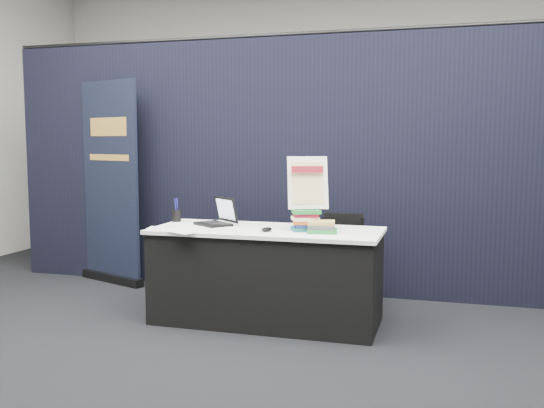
% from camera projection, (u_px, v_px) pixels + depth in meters
% --- Properties ---
extents(floor, '(8.00, 8.00, 0.00)m').
position_uv_depth(floor, '(244.00, 344.00, 4.31)').
color(floor, black).
rests_on(floor, ground).
extents(wall_back, '(8.00, 0.02, 3.50)m').
position_uv_depth(wall_back, '(342.00, 117.00, 7.95)').
color(wall_back, silver).
rests_on(wall_back, floor).
extents(drape_partition, '(6.00, 0.08, 2.40)m').
position_uv_depth(drape_partition, '(299.00, 166.00, 5.71)').
color(drape_partition, black).
rests_on(drape_partition, floor).
extents(display_table, '(1.80, 0.75, 0.75)m').
position_uv_depth(display_table, '(266.00, 275.00, 4.80)').
color(display_table, black).
rests_on(display_table, floor).
extents(laptop, '(0.36, 0.39, 0.23)m').
position_uv_depth(laptop, '(215.00, 218.00, 4.97)').
color(laptop, black).
rests_on(laptop, display_table).
extents(mouse, '(0.10, 0.12, 0.03)m').
position_uv_depth(mouse, '(267.00, 229.00, 4.61)').
color(mouse, black).
rests_on(mouse, display_table).
extents(brochure_left, '(0.30, 0.24, 0.00)m').
position_uv_depth(brochure_left, '(165.00, 228.00, 4.77)').
color(brochure_left, silver).
rests_on(brochure_left, display_table).
extents(brochure_mid, '(0.41, 0.37, 0.00)m').
position_uv_depth(brochure_mid, '(183.00, 230.00, 4.65)').
color(brochure_mid, white).
rests_on(brochure_mid, display_table).
extents(brochure_right, '(0.34, 0.25, 0.00)m').
position_uv_depth(brochure_right, '(216.00, 229.00, 4.75)').
color(brochure_right, silver).
rests_on(brochure_right, display_table).
extents(pen_cup, '(0.09, 0.09, 0.10)m').
position_uv_depth(pen_cup, '(176.00, 216.00, 5.17)').
color(pen_cup, black).
rests_on(pen_cup, display_table).
extents(book_stack_tall, '(0.24, 0.22, 0.16)m').
position_uv_depth(book_stack_tall, '(307.00, 220.00, 4.63)').
color(book_stack_tall, '#185C5C').
rests_on(book_stack_tall, display_table).
extents(book_stack_short, '(0.23, 0.19, 0.09)m').
position_uv_depth(book_stack_short, '(322.00, 227.00, 4.54)').
color(book_stack_short, '#207A2E').
rests_on(book_stack_short, display_table).
extents(info_sign, '(0.33, 0.22, 0.42)m').
position_uv_depth(info_sign, '(308.00, 183.00, 4.63)').
color(info_sign, black).
rests_on(info_sign, book_stack_tall).
extents(pullup_banner, '(0.84, 0.40, 2.03)m').
position_uv_depth(pullup_banner, '(111.00, 194.00, 6.11)').
color(pullup_banner, black).
rests_on(pullup_banner, floor).
extents(stacking_chair, '(0.39, 0.40, 0.80)m').
position_uv_depth(stacking_chair, '(340.00, 256.00, 5.26)').
color(stacking_chair, black).
rests_on(stacking_chair, floor).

